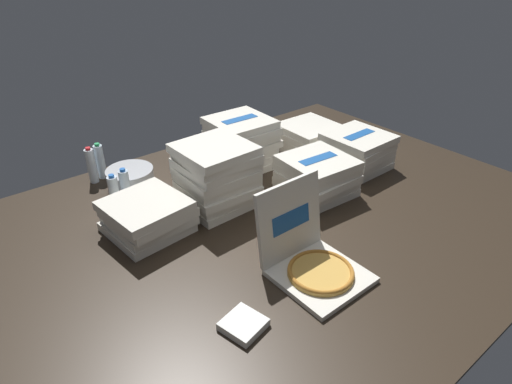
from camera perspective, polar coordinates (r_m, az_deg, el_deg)
The scene contains 14 objects.
ground_plane at distance 2.46m, azimuth 2.39°, elevation -3.54°, with size 3.20×2.40×0.02m, color #2D2319.
open_pizza_box at distance 2.06m, azimuth 7.22°, elevation -8.46°, with size 0.38×0.45×0.41m.
pizza_stack_right_near at distance 2.96m, azimuth -1.91°, elevation 6.51°, with size 0.43×0.42×0.34m.
pizza_stack_left_near at distance 2.65m, azimuth 7.98°, elevation 2.09°, with size 0.42×0.42×0.24m.
pizza_stack_left_mid at distance 2.37m, azimuth -14.03°, elevation -3.06°, with size 0.44×0.43×0.19m.
pizza_stack_right_mid at distance 3.02m, azimuth 13.02°, elevation 5.24°, with size 0.42×0.41×0.24m.
pizza_stack_left_far at distance 3.24m, azimuth 6.87°, elevation 7.14°, with size 0.41×0.41×0.19m.
pizza_stack_center_near at distance 2.50m, azimuth -5.23°, elevation 2.19°, with size 0.41×0.42×0.38m.
ice_bucket at distance 2.81m, azimuth -16.08°, elevation 1.61°, with size 0.29×0.29×0.14m, color #B7BABF.
water_bottle_0 at distance 2.95m, azimuth -20.75°, elevation 3.25°, with size 0.06×0.06×0.24m.
water_bottle_1 at distance 2.62m, azimuth -16.71°, elevation 0.49°, with size 0.06×0.06×0.24m.
water_bottle_2 at distance 2.99m, azimuth -19.72°, elevation 3.80°, with size 0.06×0.06×0.24m.
water_bottle_3 at distance 2.57m, azimuth -18.01°, elevation -0.32°, with size 0.06×0.06×0.24m.
napkin_pile at distance 1.83m, azimuth -1.66°, elevation -16.95°, with size 0.16×0.16×0.03m, color white.
Camera 1 is at (-1.37, -1.52, 1.36)m, focal length 30.54 mm.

